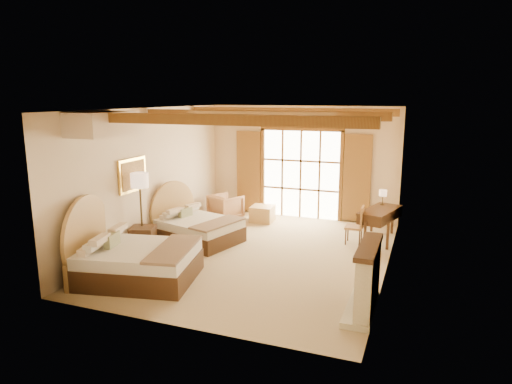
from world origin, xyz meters
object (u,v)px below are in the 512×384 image
at_px(bed_far, 194,226).
at_px(nightstand, 143,240).
at_px(desk, 380,223).
at_px(armchair, 226,207).
at_px(bed_near, 131,257).

distance_m(bed_far, nightstand, 1.35).
distance_m(bed_far, desk, 4.54).
height_order(nightstand, armchair, armchair).
bearing_deg(bed_near, armchair, 79.44).
height_order(bed_far, desk, bed_far).
relative_size(bed_near, armchair, 3.06).
relative_size(bed_near, nightstand, 4.00).
xyz_separation_m(bed_near, desk, (4.22, 4.19, -0.01)).
bearing_deg(bed_far, nightstand, -102.69).
bearing_deg(desk, bed_far, -142.11).
height_order(bed_near, nightstand, bed_near).
height_order(bed_near, armchair, bed_near).
height_order(armchair, desk, desk).
bearing_deg(nightstand, bed_far, 43.26).
height_order(nightstand, desk, desk).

